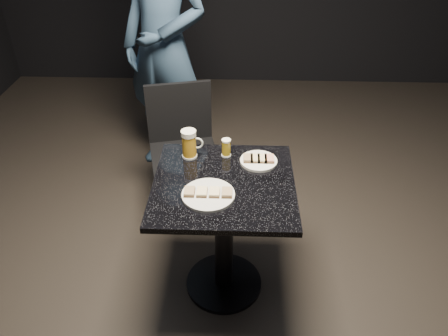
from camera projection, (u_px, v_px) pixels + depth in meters
The scene contains 10 objects.
floor at pixel (224, 284), 2.58m from camera, with size 6.00×6.00×0.00m, color black.
plate_large at pixel (208, 195), 2.06m from camera, with size 0.25×0.25×0.01m, color silver.
plate_small at pixel (259, 161), 2.29m from camera, with size 0.20×0.20×0.01m, color white.
patron at pixel (165, 48), 3.08m from camera, with size 0.71×0.47×1.95m, color navy.
table at pixel (224, 219), 2.29m from camera, with size 0.70×0.70×0.75m.
beer_mug at pixel (189, 144), 2.30m from camera, with size 0.12×0.08×0.16m.
beer_tumbler at pixel (226, 148), 2.32m from camera, with size 0.05×0.05×0.10m.
chair at pixel (183, 144), 2.92m from camera, with size 0.53×0.53×0.89m.
canapes_on_plate_large at pixel (208, 192), 2.05m from camera, with size 0.23×0.07×0.02m.
canapes_on_plate_small at pixel (259, 158), 2.28m from camera, with size 0.16×0.07×0.02m.
Camera 1 is at (0.06, -1.73, 2.03)m, focal length 35.00 mm.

